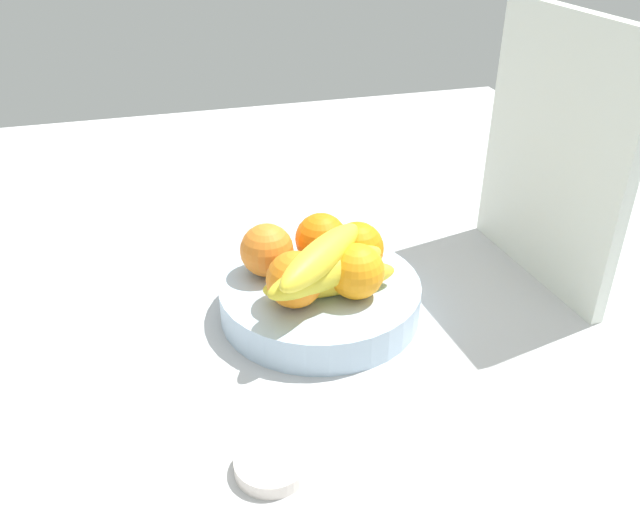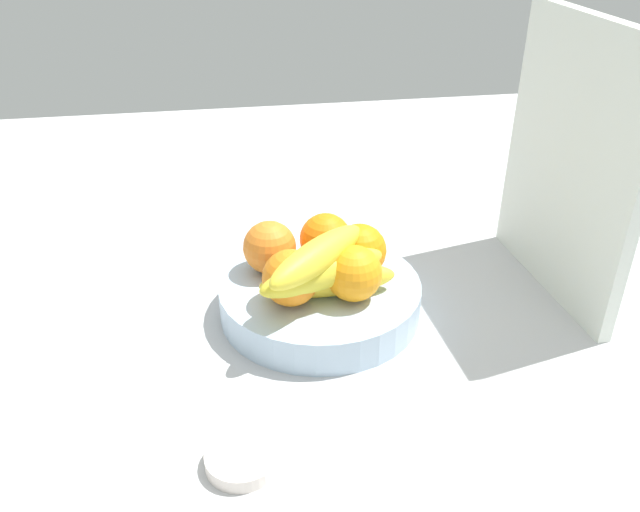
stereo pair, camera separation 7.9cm
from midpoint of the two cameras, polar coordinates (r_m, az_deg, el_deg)
ground_plane at (r=87.11cm, az=-1.01°, el=-5.95°), size 180.00×140.00×3.00cm
fruit_bowl at (r=85.43cm, az=-2.65°, el=-3.71°), size 25.87×25.87×4.54cm
orange_front_left at (r=87.03cm, az=-2.50°, el=1.41°), size 6.93×6.93×6.93cm
orange_front_right at (r=85.02cm, az=-7.28°, el=0.43°), size 6.93×6.93×6.93cm
orange_center at (r=78.62cm, az=-5.08°, el=-2.12°), size 6.93×6.93×6.93cm
orange_back_left at (r=79.88cm, az=0.35°, el=-1.42°), size 6.93×6.93×6.93cm
orange_back_right at (r=84.76cm, az=0.58°, el=0.60°), size 6.93×6.93×6.93cm
banana_bunch at (r=78.91cm, az=-2.31°, el=-1.26°), size 14.62×18.00×8.40cm
cutting_board at (r=91.48cm, az=17.28°, el=8.44°), size 28.06×3.42×36.00cm
jar_lid at (r=66.80cm, az=-7.78°, el=-17.56°), size 7.21×7.21×1.53cm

